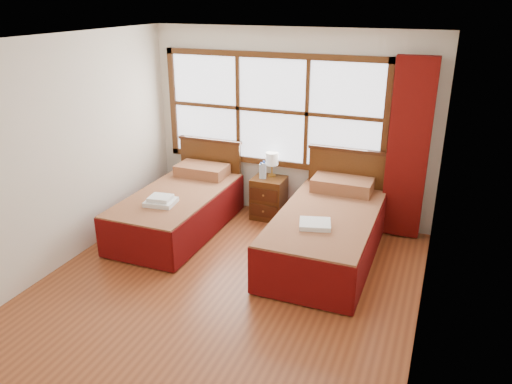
% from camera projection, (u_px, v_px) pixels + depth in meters
% --- Properties ---
extents(floor, '(4.50, 4.50, 0.00)m').
position_uv_depth(floor, '(222.00, 291.00, 5.38)').
color(floor, brown).
rests_on(floor, ground).
extents(ceiling, '(4.50, 4.50, 0.00)m').
position_uv_depth(ceiling, '(215.00, 40.00, 4.42)').
color(ceiling, white).
rests_on(ceiling, wall_back).
extents(wall_back, '(4.00, 0.00, 4.00)m').
position_uv_depth(wall_back, '(290.00, 126.00, 6.84)').
color(wall_back, silver).
rests_on(wall_back, floor).
extents(wall_left, '(0.00, 4.50, 4.50)m').
position_uv_depth(wall_left, '(58.00, 156.00, 5.58)').
color(wall_left, silver).
rests_on(wall_left, floor).
extents(wall_right, '(0.00, 4.50, 4.50)m').
position_uv_depth(wall_right, '(433.00, 208.00, 4.21)').
color(wall_right, silver).
rests_on(wall_right, floor).
extents(window, '(3.16, 0.06, 1.56)m').
position_uv_depth(window, '(272.00, 111.00, 6.82)').
color(window, white).
rests_on(window, wall_back).
extents(curtain, '(0.50, 0.16, 2.30)m').
position_uv_depth(curtain, '(408.00, 150.00, 6.22)').
color(curtain, '#650D0A').
rests_on(curtain, wall_back).
extents(bed_left, '(1.06, 2.08, 1.03)m').
position_uv_depth(bed_left, '(180.00, 208.00, 6.70)').
color(bed_left, '#3C1C0C').
rests_on(bed_left, floor).
extents(bed_right, '(1.13, 2.19, 1.10)m').
position_uv_depth(bed_right, '(328.00, 231.00, 6.00)').
color(bed_right, '#3C1C0C').
rests_on(bed_right, floor).
extents(nightstand, '(0.45, 0.44, 0.59)m').
position_uv_depth(nightstand, '(269.00, 198.00, 7.06)').
color(nightstand, '#4E2A11').
rests_on(nightstand, floor).
extents(towels_left, '(0.39, 0.35, 0.11)m').
position_uv_depth(towels_left, '(161.00, 201.00, 6.19)').
color(towels_left, white).
rests_on(towels_left, bed_left).
extents(towels_right, '(0.41, 0.38, 0.05)m').
position_uv_depth(towels_right, '(315.00, 224.00, 5.51)').
color(towels_right, white).
rests_on(towels_right, bed_right).
extents(lamp, '(0.18, 0.18, 0.34)m').
position_uv_depth(lamp, '(272.00, 159.00, 6.95)').
color(lamp, gold).
rests_on(lamp, nightstand).
extents(bottle_near, '(0.06, 0.06, 0.23)m').
position_uv_depth(bottle_near, '(261.00, 171.00, 6.91)').
color(bottle_near, silver).
rests_on(bottle_near, nightstand).
extents(bottle_far, '(0.07, 0.07, 0.26)m').
position_uv_depth(bottle_far, '(264.00, 170.00, 6.90)').
color(bottle_far, silver).
rests_on(bottle_far, nightstand).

